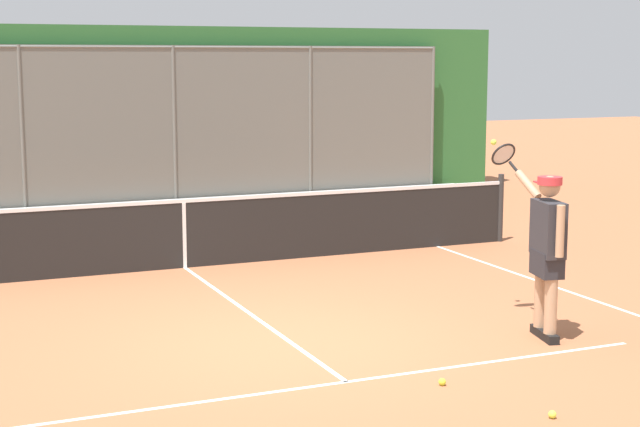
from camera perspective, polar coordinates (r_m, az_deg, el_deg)
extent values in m
plane|color=#A8603D|center=(10.28, -1.65, -7.38)|extent=(60.00, 60.00, 0.00)
cube|color=white|center=(9.09, 1.52, -9.55)|extent=(6.24, 0.05, 0.01)
cube|color=white|center=(11.48, -4.10, -5.64)|extent=(0.05, 5.36, 0.01)
cylinder|color=slate|center=(21.82, 6.41, 5.35)|extent=(0.07, 0.07, 3.11)
cylinder|color=slate|center=(20.56, -0.55, 5.19)|extent=(0.07, 0.07, 3.11)
cylinder|color=slate|center=(19.65, -8.28, 4.93)|extent=(0.07, 0.07, 3.11)
cylinder|color=slate|center=(19.11, -16.60, 4.55)|extent=(0.07, 0.07, 3.11)
cylinder|color=slate|center=(19.28, -12.54, 9.24)|extent=(14.27, 0.05, 0.05)
cube|color=slate|center=(19.33, -12.39, 4.75)|extent=(14.27, 0.02, 3.11)
cube|color=#2D6B33|center=(19.95, -12.76, 5.40)|extent=(17.27, 0.90, 3.48)
cube|color=#ADADA8|center=(19.31, -12.14, 0.34)|extent=(15.27, 0.18, 0.15)
cylinder|color=#2D2D2D|center=(16.00, 10.23, 0.32)|extent=(0.09, 0.09, 1.07)
cube|color=black|center=(13.89, -7.74, -1.24)|extent=(10.17, 0.02, 0.91)
cube|color=white|center=(13.82, -7.78, 0.72)|extent=(10.17, 0.04, 0.05)
cube|color=white|center=(13.89, -7.74, -1.24)|extent=(0.05, 0.04, 0.91)
cube|color=black|center=(10.57, 12.94, -6.90)|extent=(0.17, 0.28, 0.09)
cylinder|color=tan|center=(10.46, 13.02, -4.60)|extent=(0.13, 0.13, 0.78)
cube|color=black|center=(10.80, 12.39, -6.54)|extent=(0.17, 0.28, 0.09)
cylinder|color=tan|center=(10.69, 12.46, -4.28)|extent=(0.13, 0.13, 0.78)
cube|color=#28282D|center=(10.51, 12.80, -2.79)|extent=(0.31, 0.45, 0.26)
cube|color=#2D2D33|center=(10.44, 12.86, -0.84)|extent=(0.31, 0.52, 0.57)
cylinder|color=tan|center=(10.17, 13.52, -0.99)|extent=(0.08, 0.08, 0.52)
cylinder|color=tan|center=(10.78, 11.76, 1.62)|extent=(0.11, 0.39, 0.29)
sphere|color=tan|center=(10.38, 12.95, 1.51)|extent=(0.22, 0.22, 0.22)
cylinder|color=red|center=(10.37, 12.96, 1.83)|extent=(0.30, 0.30, 0.08)
cube|color=red|center=(10.49, 12.70, 1.74)|extent=(0.22, 0.23, 0.02)
cylinder|color=black|center=(10.95, 10.98, 2.60)|extent=(0.04, 0.17, 0.13)
torus|color=black|center=(11.08, 10.40, 3.34)|extent=(0.31, 0.20, 0.26)
cylinder|color=silver|center=(11.08, 10.40, 3.34)|extent=(0.26, 0.16, 0.21)
sphere|color=#D6E042|center=(11.22, 9.86, 4.02)|extent=(0.07, 0.07, 0.07)
sphere|color=#D6E042|center=(8.43, 13.09, -11.08)|extent=(0.07, 0.07, 0.07)
sphere|color=#CCDB33|center=(9.06, 6.97, -9.50)|extent=(0.07, 0.07, 0.07)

